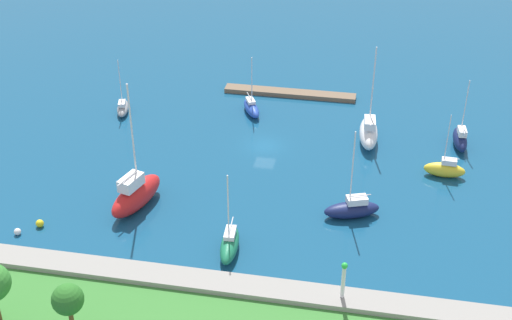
{
  "coord_description": "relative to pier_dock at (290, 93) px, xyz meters",
  "views": [
    {
      "loc": [
        -12.45,
        72.39,
        42.72
      ],
      "look_at": [
        0.0,
        5.95,
        1.5
      ],
      "focal_mm": 48.19,
      "sensor_mm": 36.0,
      "label": 1
    }
  ],
  "objects": [
    {
      "name": "sailboat_blue_east_end",
      "position": [
        4.28,
        6.44,
        0.53
      ],
      "size": [
        3.71,
        5.36,
        8.18
      ],
      "rotation": [
        0.0,
        0.0,
        2.03
      ],
      "color": "#2347B2",
      "rests_on": "water"
    },
    {
      "name": "sailboat_navy_off_beacon",
      "position": [
        -10.55,
        27.59,
        0.67
      ],
      "size": [
        6.29,
        3.95,
        10.23
      ],
      "rotation": [
        0.0,
        0.0,
        0.34
      ],
      "color": "#141E4C",
      "rests_on": "water"
    },
    {
      "name": "water",
      "position": [
        0.99,
        14.72,
        -0.31
      ],
      "size": [
        160.0,
        160.0,
        0.0
      ],
      "primitive_type": "plane",
      "color": "navy",
      "rests_on": "ground"
    },
    {
      "name": "mooring_buoy_yellow",
      "position": [
        20.89,
        35.34,
        0.1
      ],
      "size": [
        0.82,
        0.82,
        0.82
      ],
      "primitive_type": "sphere",
      "color": "yellow",
      "rests_on": "water"
    },
    {
      "name": "sailboat_gray_inner_mooring",
      "position": [
        21.32,
        9.48,
        0.44
      ],
      "size": [
        2.59,
        4.84,
        7.53
      ],
      "rotation": [
        0.0,
        0.0,
        4.97
      ],
      "color": "gray",
      "rests_on": "water"
    },
    {
      "name": "sailboat_green_lone_north",
      "position": [
        0.78,
        35.74,
        0.67
      ],
      "size": [
        2.1,
        5.88,
        9.12
      ],
      "rotation": [
        0.0,
        0.0,
        1.64
      ],
      "color": "#19724C",
      "rests_on": "water"
    },
    {
      "name": "sailboat_yellow_near_pier",
      "position": [
        -20.47,
        17.79,
        0.66
      ],
      "size": [
        4.73,
        1.81,
        7.91
      ],
      "rotation": [
        0.0,
        0.0,
        6.24
      ],
      "color": "yellow",
      "rests_on": "water"
    },
    {
      "name": "pier_dock",
      "position": [
        0.0,
        0.0,
        0.0
      ],
      "size": [
        18.54,
        2.01,
        0.62
      ],
      "primitive_type": "cube",
      "color": "brown",
      "rests_on": "ground"
    },
    {
      "name": "harbor_beacon",
      "position": [
        -10.57,
        41.68,
        3.31
      ],
      "size": [
        0.56,
        0.56,
        3.73
      ],
      "color": "silver",
      "rests_on": "breakwater"
    },
    {
      "name": "breakwater",
      "position": [
        0.99,
        41.68,
        0.43
      ],
      "size": [
        55.35,
        2.69,
        1.47
      ],
      "primitive_type": "cube",
      "color": "gray",
      "rests_on": "ground"
    },
    {
      "name": "sailboat_red_west_end",
      "position": [
        12.2,
        30.15,
        1.36
      ],
      "size": [
        4.71,
        8.36,
        14.35
      ],
      "rotation": [
        0.0,
        0.0,
        4.42
      ],
      "color": "red",
      "rests_on": "water"
    },
    {
      "name": "mooring_buoy_white",
      "position": [
        22.53,
        36.99,
        0.05
      ],
      "size": [
        0.71,
        0.71,
        0.71
      ],
      "primitive_type": "sphere",
      "color": "white",
      "rests_on": "water"
    },
    {
      "name": "sailboat_white_lone_south",
      "position": [
        -11.49,
        11.44,
        1.13
      ],
      "size": [
        2.69,
        7.47,
        12.47
      ],
      "rotation": [
        0.0,
        0.0,
        4.78
      ],
      "color": "white",
      "rests_on": "water"
    },
    {
      "name": "park_tree_west",
      "position": [
        10.81,
        49.73,
        4.45
      ],
      "size": [
        2.61,
        2.61,
        5.17
      ],
      "color": "brown",
      "rests_on": "shoreline_park"
    },
    {
      "name": "sailboat_navy_along_channel",
      "position": [
        -22.62,
        10.47,
        0.8
      ],
      "size": [
        1.95,
        5.37,
        8.78
      ],
      "rotation": [
        0.0,
        0.0,
        4.79
      ],
      "color": "#141E4C",
      "rests_on": "water"
    }
  ]
}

